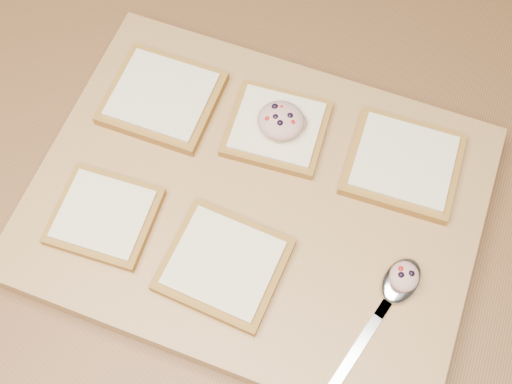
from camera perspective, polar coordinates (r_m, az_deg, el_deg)
ground at (r=1.67m, az=4.15°, el=-12.72°), size 4.00×4.00×0.00m
island_counter at (r=1.23m, az=5.56°, el=-8.48°), size 2.00×0.80×0.90m
cutting_board at (r=0.77m, az=0.00°, el=-1.13°), size 0.51×0.39×0.04m
bread_far_left at (r=0.81m, az=-8.31°, el=8.31°), size 0.13×0.12×0.02m
bread_far_center at (r=0.78m, az=1.87°, el=5.70°), size 0.12×0.11×0.02m
bread_far_right at (r=0.78m, az=12.95°, el=2.48°), size 0.13×0.12×0.02m
bread_near_left at (r=0.75m, az=-13.34°, el=-2.08°), size 0.12×0.11×0.02m
bread_near_center at (r=0.71m, az=-2.88°, el=-6.46°), size 0.13×0.12×0.02m
tuna_salad_dollop at (r=0.76m, az=2.23°, el=6.38°), size 0.06×0.05×0.03m
spoon at (r=0.72m, az=12.21°, el=-8.60°), size 0.07×0.19×0.01m
spoon_salad at (r=0.71m, az=13.04°, el=-7.32°), size 0.03×0.04×0.02m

